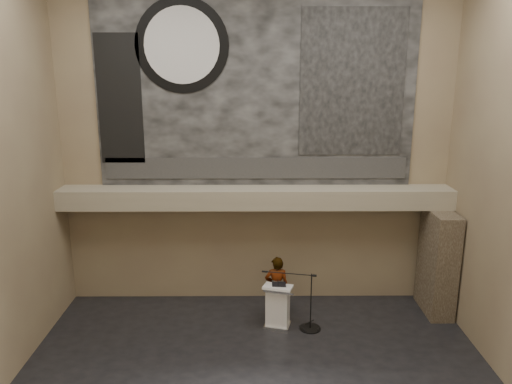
{
  "coord_description": "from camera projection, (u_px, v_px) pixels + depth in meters",
  "views": [
    {
      "loc": [
        -0.08,
        -8.7,
        6.29
      ],
      "look_at": [
        0.0,
        3.2,
        3.2
      ],
      "focal_mm": 35.0,
      "sensor_mm": 36.0,
      "label": 1
    }
  ],
  "objects": [
    {
      "name": "mic_stand",
      "position": [
        309.0,
        321.0,
        12.12
      ],
      "size": [
        1.43,
        0.52,
        1.45
      ],
      "rotation": [
        0.0,
        0.0,
        -0.2
      ],
      "color": "black",
      "rests_on": "floor"
    },
    {
      "name": "banner_building_print",
      "position": [
        352.0,
        83.0,
        12.37
      ],
      "size": [
        2.6,
        0.02,
        3.6
      ],
      "primitive_type": "cube",
      "color": "black",
      "rests_on": "banner"
    },
    {
      "name": "banner_clock_rim",
      "position": [
        182.0,
        45.0,
        12.11
      ],
      "size": [
        2.3,
        0.02,
        2.3
      ],
      "primitive_type": "cylinder",
      "rotation": [
        1.57,
        0.0,
        0.0
      ],
      "color": "black",
      "rests_on": "banner"
    },
    {
      "name": "banner_brick_print",
      "position": [
        120.0,
        100.0,
        12.43
      ],
      "size": [
        1.1,
        0.02,
        3.2
      ],
      "primitive_type": "cube",
      "color": "black",
      "rests_on": "banner"
    },
    {
      "name": "papers",
      "position": [
        271.0,
        286.0,
        11.94
      ],
      "size": [
        0.26,
        0.33,
        0.0
      ],
      "primitive_type": "cube",
      "rotation": [
        0.0,
        0.0,
        -0.12
      ],
      "color": "silver",
      "rests_on": "lectern"
    },
    {
      "name": "wall_back",
      "position": [
        256.0,
        145.0,
        12.81
      ],
      "size": [
        10.0,
        0.02,
        8.5
      ],
      "primitive_type": "cube",
      "color": "#78634C",
      "rests_on": "floor"
    },
    {
      "name": "stone_pier",
      "position": [
        438.0,
        262.0,
        12.74
      ],
      "size": [
        0.6,
        1.4,
        2.7
      ],
      "primitive_type": "cube",
      "color": "#3F3427",
      "rests_on": "floor"
    },
    {
      "name": "lectern",
      "position": [
        278.0,
        306.0,
        12.12
      ],
      "size": [
        0.78,
        0.64,
        1.13
      ],
      "rotation": [
        0.0,
        0.0,
        -0.26
      ],
      "color": "silver",
      "rests_on": "floor"
    },
    {
      "name": "wall_front",
      "position": [
        261.0,
        270.0,
        5.06
      ],
      "size": [
        10.0,
        0.02,
        8.5
      ],
      "primitive_type": "cube",
      "color": "#78634C",
      "rests_on": "floor"
    },
    {
      "name": "binder",
      "position": [
        279.0,
        284.0,
        12.0
      ],
      "size": [
        0.34,
        0.27,
        0.04
      ],
      "primitive_type": "cube",
      "rotation": [
        0.0,
        0.0,
        -0.02
      ],
      "color": "black",
      "rests_on": "lectern"
    },
    {
      "name": "speaker_person",
      "position": [
        277.0,
        288.0,
        12.51
      ],
      "size": [
        0.61,
        0.41,
        1.64
      ],
      "primitive_type": "imported",
      "rotation": [
        0.0,
        0.0,
        3.11
      ],
      "color": "white",
      "rests_on": "floor"
    },
    {
      "name": "soffit",
      "position": [
        256.0,
        198.0,
        12.75
      ],
      "size": [
        10.0,
        0.8,
        0.5
      ],
      "primitive_type": "cube",
      "color": "gray",
      "rests_on": "wall_back"
    },
    {
      "name": "banner_clock_face",
      "position": [
        182.0,
        45.0,
        12.09
      ],
      "size": [
        1.84,
        0.02,
        1.84
      ],
      "primitive_type": "cylinder",
      "rotation": [
        1.57,
        0.0,
        0.0
      ],
      "color": "silver",
      "rests_on": "banner"
    },
    {
      "name": "banner",
      "position": [
        256.0,
        87.0,
        12.41
      ],
      "size": [
        8.0,
        0.05,
        5.0
      ],
      "primitive_type": "cube",
      "color": "black",
      "rests_on": "wall_back"
    },
    {
      "name": "banner_text_strip",
      "position": [
        256.0,
        168.0,
        12.89
      ],
      "size": [
        7.76,
        0.02,
        0.55
      ],
      "primitive_type": "cube",
      "color": "#2A2A2A",
      "rests_on": "banner"
    },
    {
      "name": "sprinkler_right",
      "position": [
        330.0,
        208.0,
        12.78
      ],
      "size": [
        0.04,
        0.04,
        0.06
      ],
      "primitive_type": "cylinder",
      "color": "#B2893D",
      "rests_on": "soffit"
    },
    {
      "name": "sprinkler_left",
      "position": [
        193.0,
        209.0,
        12.76
      ],
      "size": [
        0.04,
        0.04,
        0.06
      ],
      "primitive_type": "cylinder",
      "color": "#B2893D",
      "rests_on": "soffit"
    }
  ]
}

